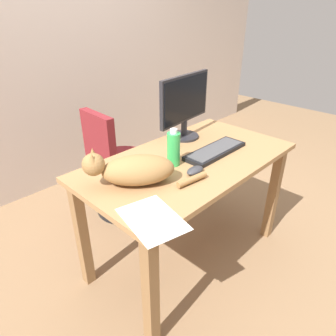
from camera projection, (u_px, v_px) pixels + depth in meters
ground_plane at (186, 255)px, 2.13m from camera, size 8.00×8.00×0.00m
back_wall at (47, 39)px, 2.47m from camera, size 6.00×0.04×2.60m
desk at (188, 176)px, 1.83m from camera, size 1.30×0.71×0.75m
office_chair at (118, 172)px, 2.42m from camera, size 0.48×0.48×0.89m
monitor at (185, 105)px, 1.96m from camera, size 0.48×0.20×0.41m
keyboard at (215, 151)px, 1.84m from camera, size 0.44×0.15×0.03m
cat at (134, 170)px, 1.48m from camera, size 0.50×0.39×0.20m
computer_mouse at (195, 170)px, 1.61m from camera, size 0.11×0.06×0.04m
paper_sheet at (152, 219)px, 1.27m from camera, size 0.27×0.34×0.00m
water_bottle at (173, 149)px, 1.66m from camera, size 0.07×0.07×0.21m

